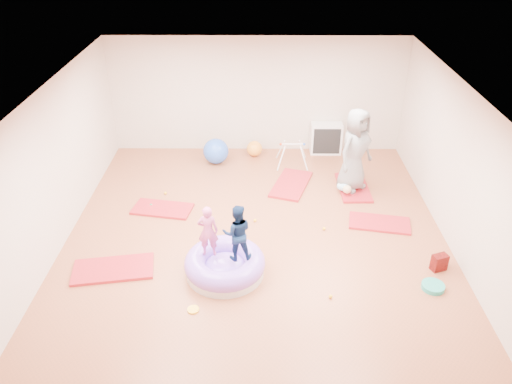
{
  "coord_description": "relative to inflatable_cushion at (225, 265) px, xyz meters",
  "views": [
    {
      "loc": [
        0.05,
        -7.4,
        5.43
      ],
      "look_at": [
        0.0,
        0.3,
        0.9
      ],
      "focal_mm": 35.0,
      "sensor_mm": 36.0,
      "label": 1
    }
  ],
  "objects": [
    {
      "name": "gym_mat_front_left",
      "position": [
        -1.9,
        0.05,
        -0.14
      ],
      "size": [
        1.43,
        0.88,
        0.06
      ],
      "primitive_type": "cube",
      "rotation": [
        0.0,
        0.0,
        0.16
      ],
      "color": "maroon",
      "rests_on": "ground"
    },
    {
      "name": "adult_caregiver",
      "position": [
        2.56,
        2.82,
        0.78
      ],
      "size": [
        1.03,
        1.0,
        1.79
      ],
      "primitive_type": "imported",
      "rotation": [
        0.0,
        0.0,
        0.72
      ],
      "color": "slate",
      "rests_on": "gym_mat_rear_right"
    },
    {
      "name": "child_navy",
      "position": [
        0.22,
        -0.03,
        0.72
      ],
      "size": [
        0.51,
        0.41,
        0.99
      ],
      "primitive_type": "imported",
      "rotation": [
        0.0,
        0.0,
        3.22
      ],
      "color": "#0E2247",
      "rests_on": "inflatable_cushion"
    },
    {
      "name": "gym_mat_rear_right",
      "position": [
        2.62,
        2.86,
        -0.14
      ],
      "size": [
        0.65,
        1.26,
        0.05
      ],
      "primitive_type": "cube",
      "rotation": [
        0.0,
        0.0,
        1.59
      ],
      "color": "maroon",
      "rests_on": "ground"
    },
    {
      "name": "child_pink",
      "position": [
        -0.26,
        0.08,
        0.69
      ],
      "size": [
        0.34,
        0.23,
        0.92
      ],
      "primitive_type": "imported",
      "rotation": [
        0.0,
        0.0,
        3.13
      ],
      "color": "#CE538B",
      "rests_on": "inflatable_cushion"
    },
    {
      "name": "room",
      "position": [
        0.51,
        0.86,
        1.23
      ],
      "size": [
        7.01,
        8.01,
        2.81
      ],
      "color": "#A05736",
      "rests_on": "ground"
    },
    {
      "name": "infant_play_gym",
      "position": [
        1.34,
        3.96,
        0.21
      ],
      "size": [
        0.73,
        0.69,
        0.56
      ],
      "rotation": [
        0.0,
        0.0,
        0.04
      ],
      "color": "white",
      "rests_on": "ground"
    },
    {
      "name": "exercise_ball_orange",
      "position": [
        0.45,
        4.46,
        0.02
      ],
      "size": [
        0.38,
        0.38,
        0.38
      ],
      "primitive_type": "sphere",
      "color": "orange",
      "rests_on": "ground"
    },
    {
      "name": "inflatable_cushion",
      "position": [
        0.0,
        0.0,
        0.0
      ],
      "size": [
        1.35,
        1.35,
        0.43
      ],
      "rotation": [
        0.0,
        0.0,
        0.09
      ],
      "color": "silver",
      "rests_on": "ground"
    },
    {
      "name": "exercise_ball_blue",
      "position": [
        -0.46,
        4.08,
        0.13
      ],
      "size": [
        0.6,
        0.6,
        0.6
      ],
      "primitive_type": "sphere",
      "color": "blue",
      "rests_on": "ground"
    },
    {
      "name": "gym_mat_right",
      "position": [
        2.9,
        1.48,
        -0.14
      ],
      "size": [
        1.24,
        0.78,
        0.05
      ],
      "primitive_type": "cube",
      "rotation": [
        0.0,
        0.0,
        -0.19
      ],
      "color": "maroon",
      "rests_on": "ground"
    },
    {
      "name": "cube_shelf",
      "position": [
        2.2,
        4.65,
        0.21
      ],
      "size": [
        0.76,
        0.37,
        0.76
      ],
      "color": "white",
      "rests_on": "ground"
    },
    {
      "name": "backpack",
      "position": [
        3.61,
        0.12,
        -0.02
      ],
      "size": [
        0.29,
        0.24,
        0.29
      ],
      "primitive_type": "cube",
      "rotation": [
        0.0,
        0.0,
        0.36
      ],
      "color": "maroon",
      "rests_on": "ground"
    },
    {
      "name": "infant",
      "position": [
        2.41,
        2.63,
        0.0
      ],
      "size": [
        0.38,
        0.39,
        0.23
      ],
      "color": "#ACE6FF",
      "rests_on": "gym_mat_rear_right"
    },
    {
      "name": "gym_mat_center_back",
      "position": [
        1.27,
        2.98,
        -0.14
      ],
      "size": [
        1.04,
        1.46,
        0.05
      ],
      "primitive_type": "cube",
      "rotation": [
        0.0,
        0.0,
        1.25
      ],
      "color": "maroon",
      "rests_on": "ground"
    },
    {
      "name": "ball_pit_balls",
      "position": [
        0.13,
        1.1,
        -0.13
      ],
      "size": [
        3.51,
        3.25,
        0.06
      ],
      "color": "yellow",
      "rests_on": "ground"
    },
    {
      "name": "yellow_toy",
      "position": [
        -0.43,
        -0.89,
        -0.15
      ],
      "size": [
        0.18,
        0.18,
        0.03
      ],
      "primitive_type": "cylinder",
      "color": "yellow",
      "rests_on": "ground"
    },
    {
      "name": "balance_disc",
      "position": [
        3.38,
        -0.37,
        -0.13
      ],
      "size": [
        0.37,
        0.37,
        0.08
      ],
      "primitive_type": "cylinder",
      "color": "teal",
      "rests_on": "ground"
    },
    {
      "name": "gym_mat_mid_left",
      "position": [
        -1.39,
        1.96,
        -0.14
      ],
      "size": [
        1.26,
        0.79,
        0.05
      ],
      "primitive_type": "cube",
      "rotation": [
        0.0,
        0.0,
        -0.18
      ],
      "color": "maroon",
      "rests_on": "ground"
    }
  ]
}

